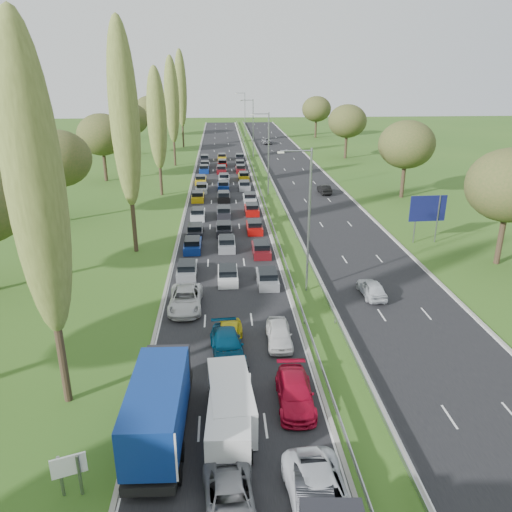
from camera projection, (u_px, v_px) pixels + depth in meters
name	position (u px, v px, depth m)	size (l,w,h in m)	color
ground	(267.00, 192.00, 77.12)	(260.00, 260.00, 0.00)	#2D551A
near_carriageway	(223.00, 189.00, 79.02)	(10.50, 215.00, 0.04)	black
far_carriageway	(307.00, 187.00, 79.91)	(10.50, 215.00, 0.04)	black
central_reservation	(266.00, 185.00, 79.27)	(2.36, 215.00, 0.32)	gray
lamp_columns	(269.00, 155.00, 73.16)	(0.18, 140.18, 12.00)	gray
poplar_row	(146.00, 116.00, 60.68)	(2.80, 127.80, 22.44)	#2D2116
woodland_left	(49.00, 164.00, 56.46)	(8.00, 166.00, 11.10)	#2D2116
woodland_right	(430.00, 154.00, 63.26)	(8.00, 153.00, 11.10)	#2D2116
traffic_queue_fill	(224.00, 193.00, 74.27)	(9.11, 69.25, 0.80)	slate
near_car_2	(186.00, 299.00, 39.06)	(2.51, 5.45, 1.51)	silver
near_car_6	(230.00, 501.00, 20.87)	(2.18, 4.73, 1.31)	slate
near_car_7	(227.00, 345.00, 32.59)	(2.08, 5.13, 1.49)	#05324F
near_car_8	(229.00, 337.00, 33.58)	(1.78, 4.42, 1.50)	#D2BF0E
near_car_9	(314.00, 503.00, 20.66)	(1.58, 4.54, 1.50)	black
near_car_10	(320.00, 498.00, 20.90)	(2.57, 5.58, 1.55)	silver
near_car_11	(295.00, 393.00, 27.82)	(2.00, 4.91, 1.43)	#A90A26
near_car_12	(279.00, 334.00, 34.05)	(1.68, 4.17, 1.42)	silver
far_car_0	(372.00, 288.00, 41.18)	(1.66, 4.12, 1.40)	silver
far_car_1	(324.00, 189.00, 75.63)	(1.40, 4.03, 1.33)	black
far_car_2	(267.00, 141.00, 127.26)	(2.31, 5.00, 1.39)	slate
blue_lorry	(160.00, 404.00, 24.87)	(2.49, 8.96, 3.78)	black
white_van_front	(230.00, 418.00, 25.19)	(2.12, 5.40, 2.17)	silver
white_van_rear	(231.00, 398.00, 26.71)	(2.14, 5.46, 2.19)	silver
info_sign	(69.00, 470.00, 21.60)	(1.45, 0.58, 2.10)	gray
direction_sign	(428.00, 211.00, 53.20)	(4.00, 0.29, 5.20)	gray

